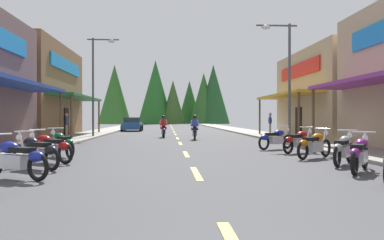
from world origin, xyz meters
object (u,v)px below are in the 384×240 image
Objects in this scene: motorcycle_parked_left_3 at (49,147)px; motorcycle_parked_right_4 at (299,141)px; motorcycle_parked_left_1 at (16,158)px; rider_cruising_lead at (195,129)px; motorcycle_parked_left_2 at (36,151)px; streetlamp_right at (283,66)px; parked_car_curbside at (132,124)px; pedestrian_waiting at (270,123)px; motorcycle_parked_left_4 at (61,143)px; pedestrian_browsing at (66,123)px; motorcycle_parked_right_1 at (360,153)px; motorcycle_parked_right_5 at (275,138)px; rider_cruising_trailing at (163,128)px; streetlamp_left at (98,74)px; motorcycle_parked_right_2 at (343,148)px; motorcycle_parked_right_3 at (314,144)px.

motorcycle_parked_right_4 is at bearing -128.77° from motorcycle_parked_left_3.
motorcycle_parked_left_1 is 0.88× the size of rider_cruising_lead.
motorcycle_parked_left_3 is (-0.06, 1.44, 0.00)m from motorcycle_parked_left_2.
motorcycle_parked_left_3 is at bearing -140.39° from streetlamp_right.
streetlamp_right is 22.50m from parked_car_curbside.
rider_cruising_lead is 6.49m from pedestrian_waiting.
pedestrian_browsing is at bearing -23.47° from motorcycle_parked_left_4.
parked_car_curbside is at bearing 142.19° from pedestrian_waiting.
motorcycle_parked_right_4 is 0.96× the size of motorcycle_parked_left_3.
motorcycle_parked_left_4 is (-8.69, 4.48, 0.00)m from motorcycle_parked_right_1.
motorcycle_parked_right_5 is 16.78m from pedestrian_browsing.
pedestrian_browsing is (-6.97, 1.16, 0.34)m from rider_cruising_trailing.
motorcycle_parked_right_2 is at bearing -58.45° from streetlamp_left.
rider_cruising_trailing is 0.50× the size of parked_car_curbside.
motorcycle_parked_right_4 is at bearing -161.53° from parked_car_curbside.
motorcycle_parked_left_1 is at bearing 166.14° from motorcycle_parked_right_3.
pedestrian_waiting is (7.68, 0.27, 0.37)m from rider_cruising_trailing.
motorcycle_parked_right_2 is 1.00× the size of pedestrian_waiting.
motorcycle_parked_right_3 is at bearing -87.74° from pedestrian_waiting.
streetlamp_right reaches higher than motorcycle_parked_left_4.
streetlamp_right is 10.11m from rider_cruising_trailing.
streetlamp_left reaches higher than motorcycle_parked_left_1.
motorcycle_parked_right_2 is 16.64m from pedestrian_waiting.
pedestrian_waiting reaches higher than motorcycle_parked_right_4.
streetlamp_right is at bearing 41.48° from motorcycle_parked_right_4.
motorcycle_parked_left_1 is at bearing 176.72° from motorcycle_parked_right_4.
motorcycle_parked_right_5 and motorcycle_parked_left_1 have the same top height.
motorcycle_parked_right_2 is at bearing -96.14° from streetlamp_right.
motorcycle_parked_left_2 is at bearing -176.31° from motorcycle_parked_right_5.
pedestrian_browsing is (-13.43, 8.09, -3.18)m from streetlamp_right.
motorcycle_parked_right_2 is 0.93× the size of motorcycle_parked_left_1.
pedestrian_browsing is at bearing -43.78° from motorcycle_parked_left_3.
motorcycle_parked_right_1 is at bearing 113.99° from pedestrian_browsing.
motorcycle_parked_right_2 and motorcycle_parked_right_3 have the same top height.
rider_cruising_trailing reaches higher than motorcycle_parked_right_1.
pedestrian_browsing reaches higher than motorcycle_parked_right_2.
parked_car_curbside is (0.08, 29.60, 0.20)m from motorcycle_parked_left_2.
motorcycle_parked_left_3 is at bearing 159.31° from rider_cruising_lead.
motorcycle_parked_right_1 is 1.61m from motorcycle_parked_right_2.
parked_car_curbside reaches higher than motorcycle_parked_left_4.
parked_car_curbside is at bearing 54.61° from motorcycle_parked_right_2.
motorcycle_parked_right_3 and motorcycle_parked_right_4 have the same top height.
parked_car_curbside is at bearing 51.62° from motorcycle_parked_right_1.
motorcycle_parked_left_4 is 14.89m from pedestrian_browsing.
pedestrian_browsing is at bearing 103.72° from motorcycle_parked_right_5.
streetlamp_left is 16.49m from motorcycle_parked_right_4.
rider_cruising_lead reaches higher than motorcycle_parked_left_2.
motorcycle_parked_right_5 is 1.06× the size of motorcycle_parked_left_4.
streetlamp_right is 15.42m from motorcycle_parked_left_1.
motorcycle_parked_left_1 is at bearing 164.52° from rider_cruising_lead.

